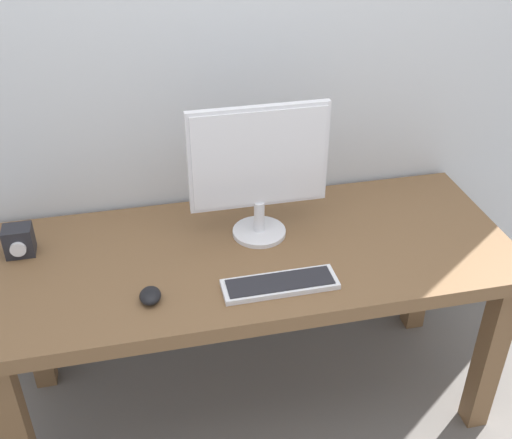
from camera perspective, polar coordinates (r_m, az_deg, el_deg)
name	(u,v)px	position (r m, az deg, el deg)	size (l,w,h in m)	color
ground_plane	(253,398)	(2.62, -0.30, -15.95)	(6.00, 6.00, 0.00)	slate
desk	(252,273)	(2.18, -0.34, -4.92)	(1.77, 0.72, 0.74)	brown
monitor	(259,167)	(2.07, 0.26, 4.80)	(0.47, 0.19, 0.47)	silver
keyboard_primary	(280,284)	(1.96, 2.19, -5.89)	(0.36, 0.11, 0.02)	silver
mouse	(150,296)	(1.93, -9.59, -6.84)	(0.07, 0.08, 0.04)	black
audio_controller	(19,241)	(2.21, -20.76, -1.84)	(0.09, 0.09, 0.10)	#232328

